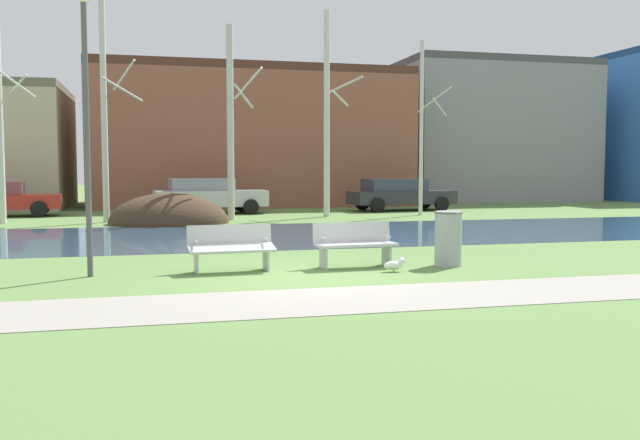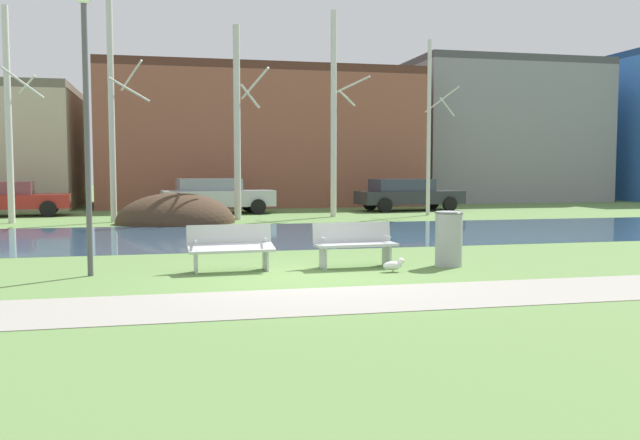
# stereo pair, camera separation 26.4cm
# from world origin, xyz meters

# --- Properties ---
(ground_plane) EXTENTS (120.00, 120.00, 0.00)m
(ground_plane) POSITION_xyz_m (0.00, 10.00, 0.00)
(ground_plane) COLOR #5B7F42
(paved_path_strip) EXTENTS (60.00, 2.02, 0.01)m
(paved_path_strip) POSITION_xyz_m (0.00, -2.14, 0.01)
(paved_path_strip) COLOR gray
(paved_path_strip) RESTS_ON ground
(river_band) EXTENTS (80.00, 7.60, 0.01)m
(river_band) POSITION_xyz_m (0.00, 7.76, 0.00)
(river_band) COLOR #33516B
(river_band) RESTS_ON ground
(soil_mound) EXTENTS (4.15, 3.09, 2.14)m
(soil_mound) POSITION_xyz_m (-2.04, 12.64, 0.00)
(soil_mound) COLOR #423021
(soil_mound) RESTS_ON ground
(bench_left) EXTENTS (1.63, 0.64, 0.87)m
(bench_left) POSITION_xyz_m (-1.21, 1.02, 0.47)
(bench_left) COLOR #B2B5B7
(bench_left) RESTS_ON ground
(bench_right) EXTENTS (1.63, 0.64, 0.87)m
(bench_right) POSITION_xyz_m (1.20, 1.02, 0.47)
(bench_right) COLOR #B2B5B7
(bench_right) RESTS_ON ground
(trash_bin) EXTENTS (0.56, 0.56, 1.09)m
(trash_bin) POSITION_xyz_m (3.05, 0.74, 0.56)
(trash_bin) COLOR #999B9E
(trash_bin) RESTS_ON ground
(seagull) EXTENTS (0.45, 0.17, 0.26)m
(seagull) POSITION_xyz_m (1.74, 0.25, 0.13)
(seagull) COLOR white
(seagull) RESTS_ON ground
(streetlamp) EXTENTS (0.32, 0.32, 5.12)m
(streetlamp) POSITION_xyz_m (-3.73, 1.03, 3.44)
(streetlamp) COLOR #4C4C51
(streetlamp) RESTS_ON ground
(birch_far_left) EXTENTS (1.34, 2.18, 7.53)m
(birch_far_left) POSITION_xyz_m (-7.64, 13.96, 3.82)
(birch_far_left) COLOR beige
(birch_far_left) RESTS_ON ground
(birch_left) EXTENTS (1.45, 2.42, 7.87)m
(birch_left) POSITION_xyz_m (-4.17, 13.67, 3.99)
(birch_left) COLOR beige
(birch_left) RESTS_ON ground
(birch_center_left) EXTENTS (1.35, 2.04, 7.19)m
(birch_center_left) POSITION_xyz_m (0.29, 13.78, 3.66)
(birch_center_left) COLOR beige
(birch_center_left) RESTS_ON ground
(birch_center) EXTENTS (1.56, 2.31, 8.07)m
(birch_center) POSITION_xyz_m (4.17, 14.55, 4.08)
(birch_center) COLOR beige
(birch_center) RESTS_ON ground
(birch_center_right) EXTENTS (1.35, 2.33, 7.12)m
(birch_center_right) POSITION_xyz_m (8.17, 14.53, 3.62)
(birch_center_right) COLOR beige
(birch_center_right) RESTS_ON ground
(parked_sedan_second_silver) EXTENTS (4.79, 2.40, 1.50)m
(parked_sedan_second_silver) POSITION_xyz_m (-0.30, 17.39, 0.79)
(parked_sedan_second_silver) COLOR #B2B5BC
(parked_sedan_second_silver) RESTS_ON ground
(parked_hatch_third_dark) EXTENTS (4.93, 2.26, 1.44)m
(parked_hatch_third_dark) POSITION_xyz_m (8.33, 17.50, 0.76)
(parked_hatch_third_dark) COLOR #282B30
(parked_hatch_third_dark) RESTS_ON ground
(building_brick_low) EXTENTS (15.98, 9.38, 7.00)m
(building_brick_low) POSITION_xyz_m (2.45, 25.24, 3.50)
(building_brick_low) COLOR brown
(building_brick_low) RESTS_ON ground
(building_grey_warehouse) EXTENTS (11.10, 6.02, 8.15)m
(building_grey_warehouse) POSITION_xyz_m (17.06, 25.33, 4.08)
(building_grey_warehouse) COLOR gray
(building_grey_warehouse) RESTS_ON ground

